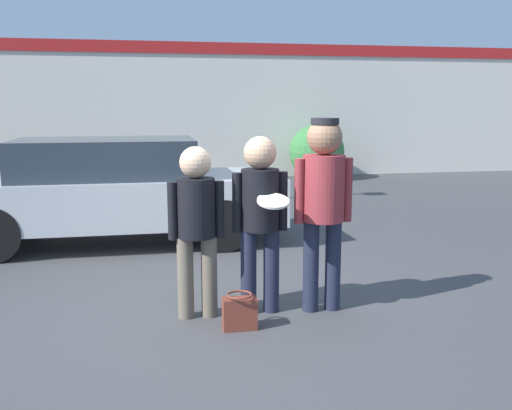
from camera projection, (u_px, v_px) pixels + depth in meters
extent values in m
plane|color=#3F3F42|center=(225.00, 309.00, 5.55)|extent=(56.00, 56.00, 0.00)
cube|color=silver|center=(171.00, 111.00, 15.14)|extent=(24.00, 0.18, 3.59)
cube|color=#B21E1E|center=(170.00, 47.00, 14.75)|extent=(24.00, 0.04, 0.30)
cylinder|color=#665B4C|center=(186.00, 278.00, 5.26)|extent=(0.15, 0.15, 0.76)
cylinder|color=#665B4C|center=(209.00, 276.00, 5.30)|extent=(0.15, 0.15, 0.76)
cylinder|color=black|center=(196.00, 208.00, 5.17)|extent=(0.35, 0.35, 0.54)
cylinder|color=black|center=(173.00, 211.00, 5.13)|extent=(0.09, 0.09, 0.53)
cylinder|color=black|center=(219.00, 209.00, 5.21)|extent=(0.09, 0.09, 0.53)
sphere|color=#DBB28E|center=(195.00, 162.00, 5.10)|extent=(0.29, 0.29, 0.29)
cylinder|color=#1E2338|center=(249.00, 272.00, 5.38)|extent=(0.15, 0.15, 0.81)
cylinder|color=#1E2338|center=(271.00, 271.00, 5.42)|extent=(0.15, 0.15, 0.81)
cylinder|color=black|center=(260.00, 200.00, 5.28)|extent=(0.35, 0.35, 0.57)
cylinder|color=black|center=(237.00, 203.00, 5.24)|extent=(0.09, 0.09, 0.55)
cylinder|color=black|center=(283.00, 201.00, 5.33)|extent=(0.09, 0.09, 0.55)
sphere|color=tan|center=(260.00, 153.00, 5.21)|extent=(0.30, 0.30, 0.30)
cylinder|color=silver|center=(273.00, 201.00, 5.03)|extent=(0.29, 0.28, 0.11)
cylinder|color=#1E2338|center=(311.00, 266.00, 5.43)|extent=(0.15, 0.15, 0.88)
cylinder|color=#1E2338|center=(333.00, 265.00, 5.47)|extent=(0.15, 0.15, 0.88)
cylinder|color=maroon|center=(324.00, 188.00, 5.32)|extent=(0.39, 0.39, 0.62)
cylinder|color=maroon|center=(299.00, 191.00, 5.28)|extent=(0.09, 0.09, 0.60)
cylinder|color=maroon|center=(347.00, 190.00, 5.37)|extent=(0.09, 0.09, 0.60)
sphere|color=#8C664C|center=(325.00, 137.00, 5.24)|extent=(0.33, 0.33, 0.33)
cylinder|color=black|center=(325.00, 121.00, 5.21)|extent=(0.26, 0.26, 0.06)
cube|color=#B7BABF|center=(115.00, 199.00, 8.11)|extent=(4.71, 1.76, 0.66)
cube|color=#28333D|center=(106.00, 158.00, 7.99)|extent=(2.45, 1.51, 0.53)
cylinder|color=black|center=(211.00, 205.00, 9.19)|extent=(0.72, 0.22, 0.72)
cylinder|color=black|center=(224.00, 225.00, 7.68)|extent=(0.72, 0.22, 0.72)
cylinder|color=black|center=(19.00, 212.00, 8.64)|extent=(0.72, 0.22, 0.72)
sphere|color=#387A3D|center=(317.00, 152.00, 15.14)|extent=(1.46, 1.46, 1.46)
cube|color=brown|center=(240.00, 314.00, 5.02)|extent=(0.30, 0.14, 0.29)
torus|color=brown|center=(240.00, 295.00, 4.99)|extent=(0.23, 0.23, 0.02)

